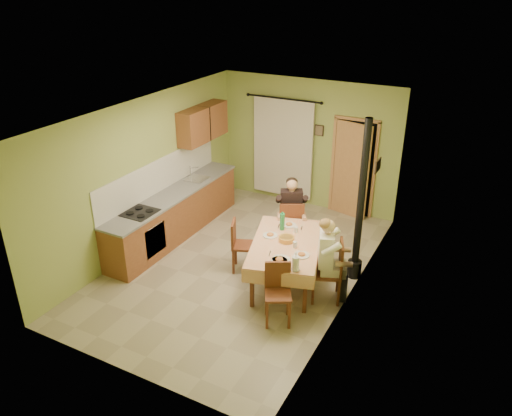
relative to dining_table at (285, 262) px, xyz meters
The scene contains 17 objects.
floor 1.00m from the dining_table, behind, with size 4.00×6.00×0.01m, color tan.
room_shell 1.71m from the dining_table, behind, with size 4.04×6.04×2.82m.
kitchen_run 2.67m from the dining_table, 168.91° to the left, with size 0.64×3.64×1.56m.
upper_cabinets 3.64m from the dining_table, 146.44° to the left, with size 0.35×1.40×0.70m, color brown.
curtain 3.47m from the dining_table, 115.92° to the left, with size 1.70×0.07×2.22m.
doorway 3.12m from the dining_table, 87.57° to the left, with size 0.96×0.25×2.15m.
dining_table is the anchor object (origin of this frame).
tableware 0.45m from the dining_table, 61.11° to the right, with size 0.98×1.45×0.33m.
chair_far 1.14m from the dining_table, 109.57° to the left, with size 0.60×0.60×1.01m.
chair_near 1.07m from the dining_table, 71.41° to the right, with size 0.52×0.52×0.94m.
chair_right 0.80m from the dining_table, ahead, with size 0.59×0.59×1.02m.
chair_left 0.83m from the dining_table, behind, with size 0.50×0.50×0.94m.
man_far 1.26m from the dining_table, 109.67° to the left, with size 0.65×0.61×1.39m.
man_right 0.92m from the dining_table, ahead, with size 0.59×0.65×1.39m.
stove_flue 1.38m from the dining_table, 35.96° to the left, with size 0.24×0.24×2.80m.
picture_back 3.44m from the dining_table, 102.17° to the left, with size 0.19×0.03×0.23m, color black.
picture_right 2.24m from the dining_table, 51.25° to the left, with size 0.03×0.31×0.21m, color brown.
Camera 1 is at (3.79, -6.65, 4.78)m, focal length 35.00 mm.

